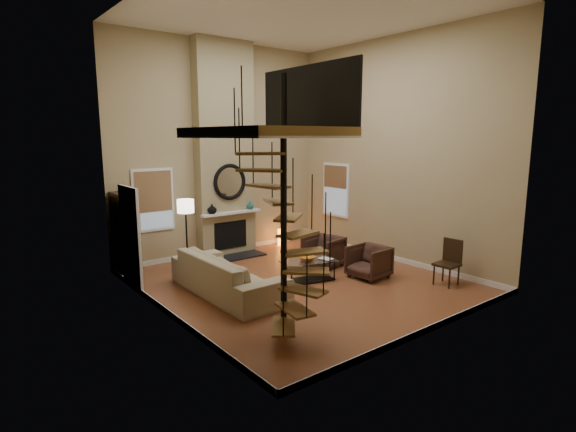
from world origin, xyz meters
TOP-DOWN VIEW (x-y plane):
  - ground at (0.00, 0.00)m, footprint 6.00×6.50m
  - back_wall at (0.00, 3.25)m, footprint 6.00×0.02m
  - front_wall at (0.00, -3.25)m, footprint 6.00×0.02m
  - left_wall at (-3.00, 0.00)m, footprint 0.02×6.50m
  - right_wall at (3.00, 0.00)m, footprint 0.02×6.50m
  - ceiling at (0.00, 0.00)m, footprint 6.00×6.50m
  - baseboard_back at (0.00, 3.24)m, footprint 6.00×0.02m
  - baseboard_front at (0.00, -3.24)m, footprint 6.00×0.02m
  - baseboard_left at (-2.99, 0.00)m, footprint 0.02×6.50m
  - baseboard_right at (2.99, 0.00)m, footprint 0.02×6.50m
  - chimney_breast at (0.00, 3.06)m, footprint 1.60×0.38m
  - hearth at (0.00, 2.57)m, footprint 1.50×0.60m
  - firebox at (0.00, 2.86)m, footprint 0.95×0.02m
  - mantel at (0.00, 2.78)m, footprint 1.70×0.18m
  - mirror_frame at (0.00, 2.84)m, footprint 0.94×0.10m
  - mirror_disc at (0.00, 2.85)m, footprint 0.80×0.01m
  - vase_left at (-0.55, 2.82)m, footprint 0.24×0.24m
  - vase_right at (0.60, 2.82)m, footprint 0.20×0.20m
  - window_back at (-1.90, 3.22)m, footprint 1.02×0.06m
  - window_right at (2.97, 2.00)m, footprint 0.06×1.02m
  - entry_door at (-2.95, 1.80)m, footprint 0.10×1.05m
  - loft at (-2.04, -1.80)m, footprint 1.70×2.20m
  - spiral_stair at (-1.78, -1.79)m, footprint 1.47×1.47m
  - hutch at (-2.75, 2.82)m, footprint 0.39×0.83m
  - sofa at (-1.59, 0.35)m, footprint 1.15×2.86m
  - armchair_near at (1.34, 0.63)m, footprint 0.98×0.96m
  - armchair_far at (1.51, -0.68)m, footprint 0.86×0.83m
  - coffee_table at (0.22, -0.05)m, footprint 1.28×0.83m
  - bowl at (0.22, 0.00)m, footprint 0.34×0.34m
  - book at (0.57, -0.20)m, footprint 0.27×0.33m
  - floor_lamp at (-1.56, 2.18)m, footprint 0.38×0.38m
  - accent_lamp at (1.65, 2.89)m, footprint 0.13×0.13m
  - side_chair at (2.44, -2.04)m, footprint 0.48×0.48m

SIDE VIEW (x-z plane):
  - ground at x=0.00m, z-range -0.01..0.00m
  - hearth at x=0.00m, z-range 0.00..0.04m
  - baseboard_back at x=0.00m, z-range 0.00..0.12m
  - baseboard_front at x=0.00m, z-range 0.00..0.12m
  - baseboard_left at x=-2.99m, z-range 0.00..0.12m
  - baseboard_right at x=2.99m, z-range 0.00..0.12m
  - accent_lamp at x=1.65m, z-range 0.02..0.48m
  - coffee_table at x=0.22m, z-range 0.06..0.51m
  - armchair_near at x=1.34m, z-range -0.03..0.73m
  - armchair_far at x=1.51m, z-range -0.01..0.72m
  - sofa at x=-1.59m, z-range -0.02..0.81m
  - book at x=0.57m, z-range 0.45..0.48m
  - bowl at x=0.22m, z-range 0.46..0.54m
  - side_chair at x=2.44m, z-range 0.04..1.01m
  - firebox at x=0.00m, z-range 0.19..0.91m
  - hutch at x=-2.75m, z-range 0.02..1.88m
  - entry_door at x=-2.95m, z-range -0.03..2.13m
  - mantel at x=0.00m, z-range 1.12..1.18m
  - vase_right at x=0.60m, z-range 1.18..1.39m
  - vase_left at x=-0.55m, z-range 1.18..1.43m
  - floor_lamp at x=-1.56m, z-range 0.56..2.26m
  - window_back at x=-1.90m, z-range 0.86..2.38m
  - window_right at x=2.97m, z-range 0.87..2.39m
  - spiral_stair at x=-1.78m, z-range -0.25..3.81m
  - mirror_frame at x=0.00m, z-range 1.48..2.42m
  - mirror_disc at x=0.00m, z-range 1.55..2.35m
  - back_wall at x=0.00m, z-range 0.00..5.50m
  - front_wall at x=0.00m, z-range 0.00..5.50m
  - left_wall at x=-3.00m, z-range 0.00..5.50m
  - right_wall at x=3.00m, z-range 0.00..5.50m
  - chimney_breast at x=0.00m, z-range 0.00..5.50m
  - loft at x=-2.04m, z-range 2.69..3.78m
  - ceiling at x=0.00m, z-range 5.49..5.50m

